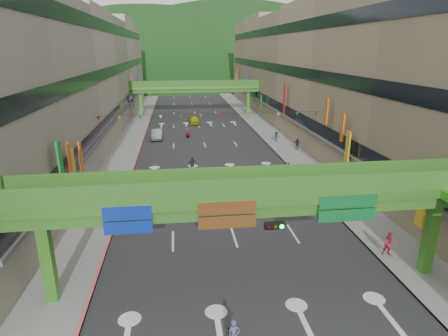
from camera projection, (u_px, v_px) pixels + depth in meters
name	position (u px, v px, depth m)	size (l,w,h in m)	color
road_slab	(200.00, 131.00, 63.57)	(18.00, 140.00, 0.02)	#28282B
sidewalk_left	(134.00, 132.00, 62.23)	(4.00, 140.00, 0.15)	gray
sidewalk_right	(264.00, 128.00, 64.87)	(4.00, 140.00, 0.15)	gray
curb_left	(146.00, 131.00, 62.45)	(0.20, 140.00, 0.18)	#CC5959
curb_right	(253.00, 129.00, 64.64)	(0.20, 140.00, 0.18)	gray
building_row_left	(78.00, 74.00, 58.41)	(12.80, 95.00, 19.00)	#9E937F
building_row_right	(311.00, 72.00, 62.95)	(12.80, 95.00, 19.00)	gray
overpass_near	(271.00, 209.00, 19.95)	(28.00, 12.27, 7.10)	#4C9E2D
overpass_far	(195.00, 89.00, 76.09)	(28.00, 2.20, 7.10)	#4C9E2D
hill_left	(150.00, 80.00, 165.67)	(168.00, 140.00, 112.00)	#1C4419
hill_right	(233.00, 76.00, 189.36)	(208.00, 176.00, 128.00)	#1C4419
bunting_string	(211.00, 116.00, 42.86)	(26.00, 0.36, 0.47)	black
scooter_rider_mid	(248.00, 173.00, 38.92)	(0.89, 1.58, 1.93)	black
scooter_rider_left	(192.00, 166.00, 41.15)	(1.04, 1.59, 2.03)	#9A9AA3
scooter_rider_far	(188.00, 131.00, 58.52)	(0.89, 1.57, 1.97)	maroon
parked_scooter_row	(295.00, 181.00, 37.93)	(1.60, 9.35, 1.08)	black
car_silver	(157.00, 134.00, 57.49)	(1.59, 4.57, 1.51)	gray
car_yellow	(194.00, 120.00, 69.02)	(1.73, 4.31, 1.47)	gold
pedestrian_red	(389.00, 246.00, 24.82)	(0.81, 0.63, 1.67)	#A82837
pedestrian_dark	(297.00, 145.00, 50.80)	(0.96, 0.40, 1.63)	black
pedestrian_blue	(276.00, 138.00, 55.16)	(0.72, 0.46, 1.53)	#292D4C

